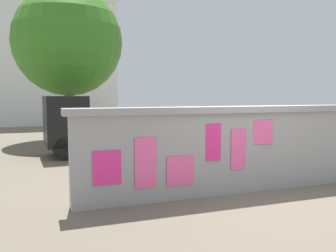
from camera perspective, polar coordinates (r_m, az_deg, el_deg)
The scene contains 8 objects.
ground at distance 14.60m, azimuth -5.10°, elevation -2.44°, with size 60.00×60.00×0.00m, color #6B6051.
poster_wall at distance 7.14m, azimuth 11.92°, elevation -3.42°, with size 6.79×0.42×1.67m.
auto_rickshaw_truck at distance 11.50m, azimuth -11.08°, elevation -0.02°, with size 3.67×1.69×1.85m.
motorcycle at distance 11.38m, azimuth 6.07°, elevation -2.22°, with size 1.89×0.57×0.87m.
bicycle_near at distance 9.80m, azimuth 16.76°, elevation -4.18°, with size 1.71×0.44×0.95m.
person_walking at distance 8.35m, azimuth 4.36°, elevation -1.25°, with size 0.47×0.47×1.62m.
tree_roadside at distance 15.44m, azimuth -15.64°, elevation 12.75°, with size 4.38×4.38×6.22m.
building_background at distance 26.02m, azimuth -20.15°, elevation 9.54°, with size 9.83×6.97×8.10m.
Camera 1 is at (-3.79, -5.97, 1.90)m, focal length 38.28 mm.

